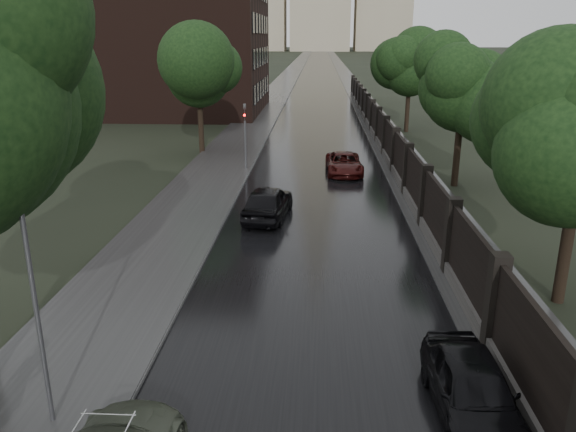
# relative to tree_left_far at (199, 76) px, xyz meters

# --- Properties ---
(road) EXTENTS (8.00, 420.00, 0.02)m
(road) POSITION_rel_tree_left_far_xyz_m (8.00, 160.00, -5.23)
(road) COLOR black
(road) RESTS_ON ground
(sidewalk_left) EXTENTS (4.00, 420.00, 0.16)m
(sidewalk_left) POSITION_rel_tree_left_far_xyz_m (2.00, 160.00, -5.16)
(sidewalk_left) COLOR #2D2D2D
(sidewalk_left) RESTS_ON ground
(verge_right) EXTENTS (3.00, 420.00, 0.08)m
(verge_right) POSITION_rel_tree_left_far_xyz_m (13.50, 160.00, -5.20)
(verge_right) COLOR #2D2D2D
(verge_right) RESTS_ON ground
(fence_right) EXTENTS (0.45, 75.72, 2.70)m
(fence_right) POSITION_rel_tree_left_far_xyz_m (12.60, 2.01, -4.23)
(fence_right) COLOR #383533
(fence_right) RESTS_ON ground
(tree_left_far) EXTENTS (4.25, 4.25, 7.39)m
(tree_left_far) POSITION_rel_tree_left_far_xyz_m (0.00, 0.00, 0.00)
(tree_left_far) COLOR black
(tree_left_far) RESTS_ON ground
(tree_right_b) EXTENTS (4.08, 4.08, 7.01)m
(tree_right_b) POSITION_rel_tree_left_far_xyz_m (15.50, -8.00, -0.29)
(tree_right_b) COLOR black
(tree_right_b) RESTS_ON ground
(tree_right_c) EXTENTS (4.08, 4.08, 7.01)m
(tree_right_c) POSITION_rel_tree_left_far_xyz_m (15.50, 10.00, -0.29)
(tree_right_c) COLOR black
(tree_right_c) RESTS_ON ground
(lamp_post) EXTENTS (0.25, 0.12, 5.11)m
(lamp_post) POSITION_rel_tree_left_far_xyz_m (2.60, -28.50, -2.57)
(lamp_post) COLOR #59595E
(lamp_post) RESTS_ON ground
(traffic_light) EXTENTS (0.16, 0.32, 4.00)m
(traffic_light) POSITION_rel_tree_left_far_xyz_m (3.70, -5.01, -2.84)
(traffic_light) COLOR #59595E
(traffic_light) RESTS_ON ground
(brick_building) EXTENTS (24.00, 18.00, 20.00)m
(brick_building) POSITION_rel_tree_left_far_xyz_m (-10.00, 22.00, 4.76)
(brick_building) COLOR black
(brick_building) RESTS_ON ground
(hatchback_left) EXTENTS (2.24, 4.58, 1.50)m
(hatchback_left) POSITION_rel_tree_left_far_xyz_m (5.85, -14.25, -4.49)
(hatchback_left) COLOR black
(hatchback_left) RESTS_ON ground
(car_right_near) EXTENTS (1.75, 4.08, 1.37)m
(car_right_near) POSITION_rel_tree_left_far_xyz_m (11.40, -27.72, -4.56)
(car_right_near) COLOR black
(car_right_near) RESTS_ON ground
(car_right_far) EXTENTS (2.18, 4.47, 1.22)m
(car_right_far) POSITION_rel_tree_left_far_xyz_m (9.60, -5.55, -4.63)
(car_right_far) COLOR black
(car_right_far) RESTS_ON ground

